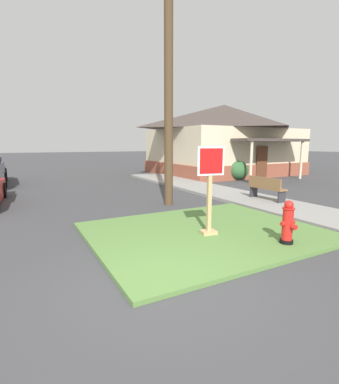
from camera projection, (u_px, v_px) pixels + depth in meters
ground_plane at (166, 289)px, 4.30m from camera, size 160.00×160.00×0.00m
grass_corner_patch at (205, 232)px, 6.95m from camera, size 5.44×4.40×0.08m
sidewalk_strip at (222, 193)px, 12.45m from camera, size 2.20×16.90×0.12m
fire_hydrant at (288, 223)px, 5.96m from camera, size 0.38×0.34×0.93m
stop_sign at (210, 194)px, 6.50m from camera, size 0.65×0.34×2.04m
manhole_cover at (130, 232)px, 7.02m from camera, size 0.70×0.70×0.02m
street_bench at (266, 187)px, 10.49m from camera, size 0.45×1.49×0.85m
utility_pole at (169, 60)px, 9.46m from camera, size 1.71×0.31×9.51m
corner_house at (223, 139)px, 21.06m from camera, size 9.87×9.38×5.01m
shrub_near_porch at (237, 170)px, 17.29m from camera, size 1.30×1.30×1.18m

